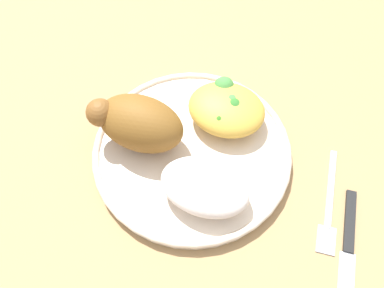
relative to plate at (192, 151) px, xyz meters
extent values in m
plane|color=#9E7A4E|center=(0.00, 0.00, -0.01)|extent=(2.00, 2.00, 0.00)
cylinder|color=beige|center=(0.00, 0.00, 0.00)|extent=(0.26, 0.26, 0.01)
torus|color=beige|center=(0.00, 0.00, 0.00)|extent=(0.26, 0.26, 0.01)
ellipsoid|color=brown|center=(0.07, 0.01, 0.04)|extent=(0.11, 0.07, 0.07)
sphere|color=brown|center=(0.11, 0.02, 0.06)|extent=(0.04, 0.04, 0.04)
ellipsoid|color=white|center=(-0.04, 0.06, 0.03)|extent=(0.11, 0.07, 0.04)
ellipsoid|color=gold|center=(-0.03, -0.06, 0.03)|extent=(0.10, 0.09, 0.04)
sphere|color=#45893E|center=(-0.01, -0.09, 0.04)|extent=(0.03, 0.03, 0.03)
sphere|color=#398738|center=(-0.04, -0.07, 0.04)|extent=(0.02, 0.02, 0.02)
sphere|color=#327229|center=(-0.03, -0.06, 0.04)|extent=(0.03, 0.03, 0.03)
sphere|color=#47873E|center=(-0.03, -0.07, 0.03)|extent=(0.03, 0.03, 0.03)
sphere|color=#337520|center=(-0.02, -0.04, 0.04)|extent=(0.02, 0.02, 0.02)
cube|color=#B2B2B7|center=(-0.18, -0.02, -0.01)|extent=(0.02, 0.11, 0.01)
cube|color=#B2B2B7|center=(-0.19, 0.05, -0.01)|extent=(0.03, 0.04, 0.00)
cube|color=black|center=(-0.21, 0.02, -0.01)|extent=(0.02, 0.08, 0.01)
camera|label=1|loc=(-0.09, 0.24, 0.45)|focal=36.50mm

